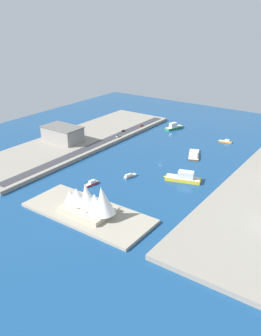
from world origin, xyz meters
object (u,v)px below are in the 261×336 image
carpark_squat_concrete (63,134)px  opera_landmark (90,201)px  barge_flat_brown (194,155)px  yacht_sleek_gray (130,176)px  suv_black (123,131)px  traffic_light_waterfront (119,134)px  water_taxi_orange (226,141)px  van_white (118,136)px  ferry_green_doubledeck (174,127)px  pickup_red (141,125)px  tugboat_red (92,183)px  ferry_yellow_fast (184,177)px

carpark_squat_concrete → opera_landmark: opera_landmark is taller
carpark_squat_concrete → barge_flat_brown: bearing=-159.4°
yacht_sleek_gray → barge_flat_brown: size_ratio=0.43×
yacht_sleek_gray → suv_black: suv_black is taller
traffic_light_waterfront → water_taxi_orange: bearing=-147.4°
van_white → opera_landmark: opera_landmark is taller
water_taxi_orange → carpark_squat_concrete: bearing=36.7°
ferry_green_doubledeck → pickup_red: size_ratio=5.21×
ferry_green_doubledeck → suv_black: 60.50m
pickup_red → van_white: bearing=91.9°
opera_landmark → van_white: bearing=-59.7°
barge_flat_brown → opera_landmark: bearing=86.3°
carpark_squat_concrete → traffic_light_waterfront: bearing=-135.3°
carpark_squat_concrete → van_white: 56.84m
pickup_red → traffic_light_waterfront: 47.64m
ferry_green_doubledeck → traffic_light_waterfront: (26.57, 68.59, 5.06)m
traffic_light_waterfront → ferry_green_doubledeck: bearing=-111.2°
tugboat_red → opera_landmark: 45.97m
water_taxi_orange → opera_landmark: bearing=84.4°
ferry_yellow_fast → opera_landmark: bearing=72.5°
yacht_sleek_gray → pickup_red: size_ratio=2.64×
tugboat_red → carpark_squat_concrete: size_ratio=0.35×
tugboat_red → carpark_squat_concrete: carpark_squat_concrete is taller
ferry_green_doubledeck → tugboat_red: ferry_green_doubledeck is taller
ferry_yellow_fast → traffic_light_waterfront: bearing=-25.4°
opera_landmark → ferry_green_doubledeck: bearing=-76.6°
tugboat_red → van_white: bearing=-63.8°
barge_flat_brown → tugboat_red: 107.41m
water_taxi_orange → traffic_light_waterfront: 109.53m
ferry_yellow_fast → suv_black: ferry_yellow_fast is taller
ferry_yellow_fast → van_white: bearing=-25.6°
yacht_sleek_gray → opera_landmark: bearing=101.3°
carpark_squat_concrete → traffic_light_waterfront: (-40.54, -40.14, -3.16)m
carpark_squat_concrete → pickup_red: 94.96m
barge_flat_brown → pickup_red: size_ratio=6.21×
van_white → carpark_squat_concrete: bearing=47.8°
tugboat_red → van_white: (47.28, -96.25, 2.86)m
yacht_sleek_gray → water_taxi_orange: 128.66m
ferry_yellow_fast → water_taxi_orange: size_ratio=2.08×
tugboat_red → ferry_green_doubledeck: bearing=-83.7°
ferry_green_doubledeck → traffic_light_waterfront: size_ratio=3.78×
ferry_yellow_fast → water_taxi_orange: ferry_yellow_fast is taller
opera_landmark → water_taxi_orange: bearing=-95.6°
traffic_light_waterfront → yacht_sleek_gray: bearing=132.7°
tugboat_red → traffic_light_waterfront: size_ratio=2.07×
ferry_yellow_fast → tugboat_red: 72.48m
yacht_sleek_gray → pickup_red: pickup_red is taller
pickup_red → suv_black: size_ratio=0.94×
suv_black → traffic_light_waterfront: size_ratio=0.77×
ferry_yellow_fast → pickup_red: bearing=-42.4°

